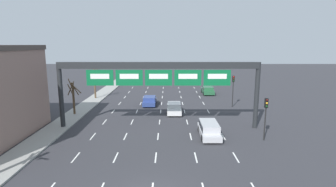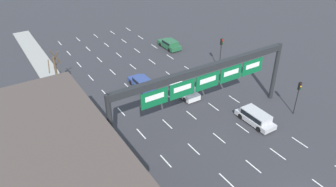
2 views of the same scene
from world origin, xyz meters
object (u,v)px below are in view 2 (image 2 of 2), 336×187
at_px(sign_gantry, 206,77).
at_px(car_white, 185,91).
at_px(car_green, 170,44).
at_px(traffic_light_mid_block, 221,48).
at_px(car_blue, 142,82).
at_px(tree_bare_closest, 85,112).
at_px(suv_silver, 256,117).
at_px(tree_bare_second, 56,71).
at_px(traffic_light_near_gantry, 299,92).

bearing_deg(sign_gantry, car_white, 73.40).
distance_m(car_green, traffic_light_mid_block, 10.92).
distance_m(sign_gantry, car_blue, 12.29).
xyz_separation_m(car_green, tree_bare_closest, (-19.74, -14.86, 1.90)).
bearing_deg(car_blue, car_white, -53.35).
bearing_deg(suv_silver, sign_gantry, 151.18).
distance_m(car_green, car_blue, 13.79).
bearing_deg(suv_silver, tree_bare_second, 131.62).
distance_m(sign_gantry, traffic_light_mid_block, 14.66).
xyz_separation_m(traffic_light_near_gantry, tree_bare_closest, (-21.61, 9.27, -0.34)).
distance_m(suv_silver, traffic_light_mid_block, 14.00).
relative_size(traffic_light_near_gantry, traffic_light_mid_block, 0.89).
bearing_deg(tree_bare_second, car_white, -36.15).
xyz_separation_m(car_white, tree_bare_closest, (-13.13, -0.74, 1.85)).
height_order(car_blue, traffic_light_near_gantry, traffic_light_near_gantry).
relative_size(car_green, car_blue, 1.05).
height_order(car_blue, tree_bare_second, tree_bare_second).
xyz_separation_m(car_white, suv_silver, (3.31, -8.94, 0.04)).
height_order(sign_gantry, traffic_light_mid_block, sign_gantry).
bearing_deg(traffic_light_mid_block, tree_bare_second, 164.91).
relative_size(car_green, traffic_light_mid_block, 1.00).
relative_size(car_white, traffic_light_mid_block, 0.92).
bearing_deg(car_green, car_blue, -137.90).
bearing_deg(sign_gantry, suv_silver, -28.82).
relative_size(suv_silver, car_blue, 1.07).
bearing_deg(traffic_light_near_gantry, car_blue, 129.12).
bearing_deg(car_blue, tree_bare_second, 153.53).
bearing_deg(car_white, sign_gantry, -106.60).
xyz_separation_m(car_green, traffic_light_mid_block, (2.12, -10.40, 2.58)).
bearing_deg(car_white, car_green, 64.91).
xyz_separation_m(car_white, car_blue, (-3.62, 4.87, -0.06)).
distance_m(suv_silver, tree_bare_closest, 18.46).
height_order(sign_gantry, suv_silver, sign_gantry).
xyz_separation_m(sign_gantry, traffic_light_near_gantry, (10.31, -3.90, -2.96)).
xyz_separation_m(suv_silver, tree_bare_closest, (-16.44, 8.20, 1.82)).
height_order(sign_gantry, tree_bare_closest, sign_gantry).
bearing_deg(sign_gantry, car_blue, 99.31).
relative_size(suv_silver, tree_bare_closest, 1.01).
relative_size(sign_gantry, car_blue, 4.93).
bearing_deg(tree_bare_closest, tree_bare_second, 90.33).
bearing_deg(tree_bare_closest, car_white, 3.23).
bearing_deg(suv_silver, car_white, 110.32).
height_order(car_white, car_blue, car_white).
bearing_deg(traffic_light_near_gantry, tree_bare_second, 137.80).
relative_size(sign_gantry, car_white, 5.09).
xyz_separation_m(car_green, tree_bare_second, (-19.80, -4.49, 2.23)).
relative_size(sign_gantry, car_green, 4.71).
relative_size(car_green, traffic_light_near_gantry, 1.12).
xyz_separation_m(suv_silver, traffic_light_mid_block, (5.42, 12.66, 2.49)).
height_order(traffic_light_near_gantry, traffic_light_mid_block, traffic_light_mid_block).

